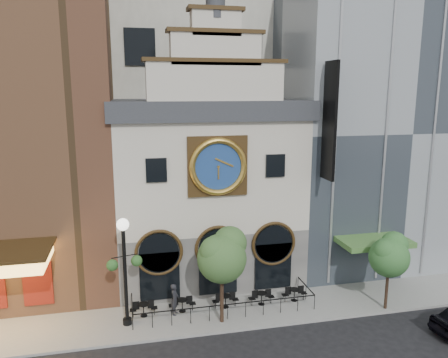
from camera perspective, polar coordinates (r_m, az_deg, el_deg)
name	(u,v)px	position (r m, az deg, el deg)	size (l,w,h in m)	color
ground	(233,333)	(25.20, 1.13, -19.42)	(120.00, 120.00, 0.00)	black
sidewalk	(223,309)	(27.29, -0.16, -16.66)	(44.00, 5.00, 0.15)	gray
clock_building	(206,183)	(29.95, -2.34, -0.59)	(12.60, 8.78, 18.65)	#605E5B
theater_building	(1,96)	(31.95, -27.16, 9.63)	(14.00, 15.60, 25.00)	brown
retail_building	(365,127)	(36.02, 17.89, 6.47)	(14.00, 14.40, 20.00)	gray
office_tower	(181,10)	(41.92, -5.67, 21.12)	(20.00, 16.00, 40.00)	beige
cafe_railing	(223,301)	(27.04, -0.16, -15.68)	(10.60, 2.60, 0.90)	black
bistro_0	(144,309)	(26.62, -10.46, -16.31)	(1.58, 0.68, 0.90)	black
bistro_1	(182,304)	(26.80, -5.47, -15.97)	(1.58, 0.68, 0.90)	black
bistro_2	(225,300)	(27.14, 0.20, -15.54)	(1.58, 0.68, 0.90)	black
bistro_3	(261,297)	(27.55, 4.92, -15.15)	(1.58, 0.68, 0.90)	black
bistro_4	(294,294)	(28.23, 9.18, -14.57)	(1.58, 0.68, 0.90)	black
pedestrian	(175,299)	(26.37, -6.46, -15.33)	(0.68, 0.45, 1.86)	black
lamppost	(124,260)	(24.61, -12.87, -10.28)	(1.91, 0.98, 6.13)	black
tree_left	(223,254)	(24.22, -0.19, -9.80)	(2.83, 2.73, 5.46)	#382619
tree_right	(390,254)	(27.63, 20.83, -9.15)	(2.42, 2.33, 4.66)	#382619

